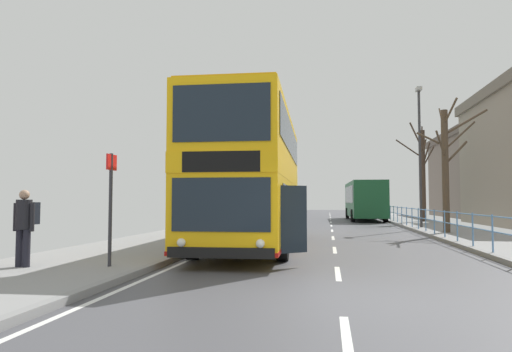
% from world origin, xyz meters
% --- Properties ---
extents(ground, '(15.80, 140.00, 0.20)m').
position_xyz_m(ground, '(-0.72, -0.00, 0.04)').
color(ground, '#4A4A4F').
extents(double_decker_bus_main, '(3.53, 11.35, 4.57)m').
position_xyz_m(double_decker_bus_main, '(-2.75, 7.79, 2.39)').
color(double_decker_bus_main, '#F4B20F').
rests_on(double_decker_bus_main, ground).
extents(background_bus_far_lane, '(2.83, 10.06, 3.11)m').
position_xyz_m(background_bus_far_lane, '(2.76, 30.33, 1.70)').
color(background_bus_far_lane, '#19512D').
rests_on(background_bus_far_lane, ground).
extents(pedestrian_railing_far_kerb, '(0.05, 32.34, 1.08)m').
position_xyz_m(pedestrian_railing_far_kerb, '(4.45, 15.16, 0.86)').
color(pedestrian_railing_far_kerb, '#598CC6').
rests_on(pedestrian_railing_far_kerb, ground).
extents(pedestrian_companion, '(0.55, 0.55, 1.72)m').
position_xyz_m(pedestrian_companion, '(-6.95, 1.54, 1.14)').
color(pedestrian_companion, black).
rests_on(pedestrian_companion, ground).
extents(bus_stop_sign_near, '(0.08, 0.44, 2.56)m').
position_xyz_m(bus_stop_sign_near, '(-5.08, 1.91, 1.72)').
color(bus_stop_sign_near, '#2D2D33').
rests_on(bus_stop_sign_near, ground).
extents(street_lamp_far_side, '(0.28, 0.60, 7.85)m').
position_xyz_m(street_lamp_far_side, '(4.90, 18.52, 4.68)').
color(street_lamp_far_side, '#38383D').
rests_on(street_lamp_far_side, ground).
extents(bare_tree_far_00, '(2.73, 2.29, 6.96)m').
position_xyz_m(bare_tree_far_00, '(6.45, 25.81, 3.59)').
color(bare_tree_far_00, '#423328').
rests_on(bare_tree_far_00, ground).
extents(bare_tree_far_01, '(3.26, 3.45, 6.17)m').
position_xyz_m(bare_tree_far_01, '(5.28, 14.44, 3.32)').
color(bare_tree_far_01, '#4C3D2D').
rests_on(bare_tree_far_01, ground).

